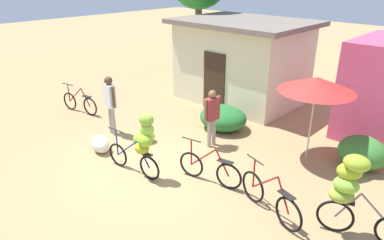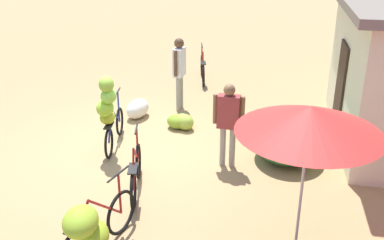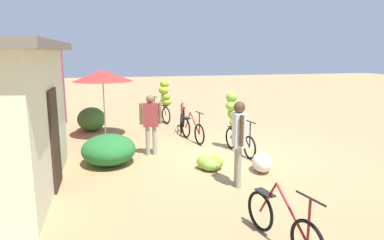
{
  "view_description": "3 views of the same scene",
  "coord_description": "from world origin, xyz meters",
  "px_view_note": "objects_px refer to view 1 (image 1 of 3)",
  "views": [
    {
      "loc": [
        5.83,
        -4.64,
        4.46
      ],
      "look_at": [
        0.32,
        1.12,
        1.05
      ],
      "focal_mm": 32.53,
      "sensor_mm": 36.0,
      "label": 1
    },
    {
      "loc": [
        7.71,
        2.62,
        4.19
      ],
      "look_at": [
        0.34,
        1.31,
        0.92
      ],
      "focal_mm": 42.14,
      "sensor_mm": 36.0,
      "label": 2
    },
    {
      "loc": [
        -8.66,
        3.02,
        2.72
      ],
      "look_at": [
        0.6,
        0.75,
        0.83
      ],
      "focal_mm": 32.27,
      "sensor_mm": 36.0,
      "label": 3
    }
  ],
  "objects_px": {
    "banana_pile_on_ground": "(143,137)",
    "person_bystander": "(212,113)",
    "produce_sack": "(101,144)",
    "market_umbrella": "(317,84)",
    "building_low": "(242,60)",
    "bicycle_by_shop": "(270,198)",
    "person_vendor": "(110,99)",
    "bicycle_leftmost": "(80,103)",
    "bicycle_rightmost": "(352,189)",
    "bicycle_near_pile": "(142,141)",
    "bicycle_center_loaded": "(209,169)"
  },
  "relations": [
    {
      "from": "bicycle_center_loaded",
      "to": "banana_pile_on_ground",
      "type": "bearing_deg",
      "value": 174.94
    },
    {
      "from": "bicycle_near_pile",
      "to": "person_bystander",
      "type": "distance_m",
      "value": 2.31
    },
    {
      "from": "market_umbrella",
      "to": "person_bystander",
      "type": "xyz_separation_m",
      "value": [
        -2.23,
        -1.19,
        -1.0
      ]
    },
    {
      "from": "bicycle_leftmost",
      "to": "banana_pile_on_ground",
      "type": "bearing_deg",
      "value": 0.84
    },
    {
      "from": "bicycle_rightmost",
      "to": "bicycle_by_shop",
      "type": "bearing_deg",
      "value": -161.58
    },
    {
      "from": "market_umbrella",
      "to": "bicycle_leftmost",
      "type": "relative_size",
      "value": 1.35
    },
    {
      "from": "market_umbrella",
      "to": "bicycle_rightmost",
      "type": "bearing_deg",
      "value": -50.07
    },
    {
      "from": "bicycle_near_pile",
      "to": "produce_sack",
      "type": "distance_m",
      "value": 1.96
    },
    {
      "from": "market_umbrella",
      "to": "bicycle_rightmost",
      "type": "distance_m",
      "value": 3.05
    },
    {
      "from": "bicycle_center_loaded",
      "to": "person_bystander",
      "type": "bearing_deg",
      "value": 129.38
    },
    {
      "from": "person_vendor",
      "to": "person_bystander",
      "type": "bearing_deg",
      "value": 28.9
    },
    {
      "from": "person_bystander",
      "to": "produce_sack",
      "type": "bearing_deg",
      "value": -129.75
    },
    {
      "from": "market_umbrella",
      "to": "produce_sack",
      "type": "distance_m",
      "value": 5.71
    },
    {
      "from": "banana_pile_on_ground",
      "to": "bicycle_by_shop",
      "type": "bearing_deg",
      "value": -3.65
    },
    {
      "from": "market_umbrella",
      "to": "bicycle_leftmost",
      "type": "xyz_separation_m",
      "value": [
        -7.1,
        -2.43,
        -1.64
      ]
    },
    {
      "from": "bicycle_by_shop",
      "to": "person_bystander",
      "type": "xyz_separation_m",
      "value": [
        -2.77,
        1.46,
        0.62
      ]
    },
    {
      "from": "bicycle_by_shop",
      "to": "banana_pile_on_ground",
      "type": "xyz_separation_m",
      "value": [
        -4.29,
        0.27,
        -0.22
      ]
    },
    {
      "from": "person_bystander",
      "to": "bicycle_by_shop",
      "type": "bearing_deg",
      "value": -27.75
    },
    {
      "from": "market_umbrella",
      "to": "banana_pile_on_ground",
      "type": "distance_m",
      "value": 4.81
    },
    {
      "from": "banana_pile_on_ground",
      "to": "person_bystander",
      "type": "height_order",
      "value": "person_bystander"
    },
    {
      "from": "market_umbrella",
      "to": "produce_sack",
      "type": "height_order",
      "value": "market_umbrella"
    },
    {
      "from": "bicycle_by_shop",
      "to": "person_vendor",
      "type": "relative_size",
      "value": 0.94
    },
    {
      "from": "market_umbrella",
      "to": "banana_pile_on_ground",
      "type": "height_order",
      "value": "market_umbrella"
    },
    {
      "from": "market_umbrella",
      "to": "banana_pile_on_ground",
      "type": "relative_size",
      "value": 2.82
    },
    {
      "from": "building_low",
      "to": "bicycle_leftmost",
      "type": "distance_m",
      "value": 5.92
    },
    {
      "from": "bicycle_near_pile",
      "to": "bicycle_by_shop",
      "type": "height_order",
      "value": "bicycle_near_pile"
    },
    {
      "from": "building_low",
      "to": "banana_pile_on_ground",
      "type": "relative_size",
      "value": 6.04
    },
    {
      "from": "bicycle_rightmost",
      "to": "produce_sack",
      "type": "bearing_deg",
      "value": -167.86
    },
    {
      "from": "person_vendor",
      "to": "building_low",
      "type": "bearing_deg",
      "value": 80.38
    },
    {
      "from": "person_vendor",
      "to": "person_bystander",
      "type": "xyz_separation_m",
      "value": [
        2.62,
        1.44,
        -0.1
      ]
    },
    {
      "from": "bicycle_near_pile",
      "to": "person_bystander",
      "type": "height_order",
      "value": "bicycle_near_pile"
    },
    {
      "from": "produce_sack",
      "to": "market_umbrella",
      "type": "bearing_deg",
      "value": 40.16
    },
    {
      "from": "bicycle_center_loaded",
      "to": "building_low",
      "type": "bearing_deg",
      "value": 119.77
    },
    {
      "from": "market_umbrella",
      "to": "bicycle_near_pile",
      "type": "bearing_deg",
      "value": -123.65
    },
    {
      "from": "bicycle_by_shop",
      "to": "banana_pile_on_ground",
      "type": "relative_size",
      "value": 2.16
    },
    {
      "from": "bicycle_rightmost",
      "to": "person_bystander",
      "type": "bearing_deg",
      "value": 166.01
    },
    {
      "from": "building_low",
      "to": "produce_sack",
      "type": "height_order",
      "value": "building_low"
    },
    {
      "from": "bicycle_near_pile",
      "to": "person_vendor",
      "type": "distance_m",
      "value": 2.67
    },
    {
      "from": "market_umbrella",
      "to": "person_bystander",
      "type": "distance_m",
      "value": 2.72
    },
    {
      "from": "banana_pile_on_ground",
      "to": "produce_sack",
      "type": "xyz_separation_m",
      "value": [
        -0.4,
        -1.13,
        0.07
      ]
    },
    {
      "from": "bicycle_near_pile",
      "to": "person_vendor",
      "type": "height_order",
      "value": "person_vendor"
    },
    {
      "from": "building_low",
      "to": "banana_pile_on_ground",
      "type": "xyz_separation_m",
      "value": [
        0.23,
        -4.86,
        -1.33
      ]
    },
    {
      "from": "bicycle_rightmost",
      "to": "person_bystander",
      "type": "xyz_separation_m",
      "value": [
        -4.08,
        1.02,
        -0.01
      ]
    },
    {
      "from": "bicycle_leftmost",
      "to": "person_bystander",
      "type": "xyz_separation_m",
      "value": [
        4.87,
        1.23,
        0.64
      ]
    },
    {
      "from": "bicycle_near_pile",
      "to": "bicycle_by_shop",
      "type": "bearing_deg",
      "value": 16.57
    },
    {
      "from": "bicycle_by_shop",
      "to": "bicycle_rightmost",
      "type": "xyz_separation_m",
      "value": [
        1.32,
        0.44,
        0.63
      ]
    },
    {
      "from": "banana_pile_on_ground",
      "to": "bicycle_leftmost",
      "type": "bearing_deg",
      "value": -179.16
    },
    {
      "from": "bicycle_center_loaded",
      "to": "bicycle_rightmost",
      "type": "xyz_separation_m",
      "value": [
        2.92,
        0.4,
        0.65
      ]
    },
    {
      "from": "produce_sack",
      "to": "person_vendor",
      "type": "height_order",
      "value": "person_vendor"
    },
    {
      "from": "produce_sack",
      "to": "person_bystander",
      "type": "bearing_deg",
      "value": 50.25
    }
  ]
}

